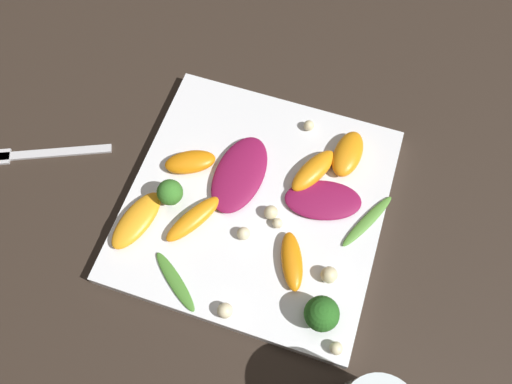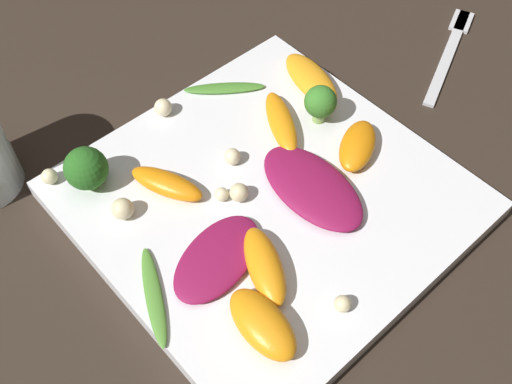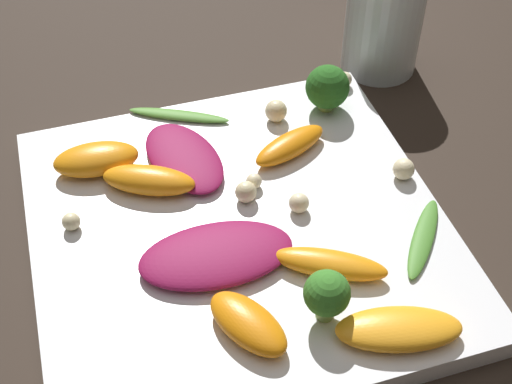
% 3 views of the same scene
% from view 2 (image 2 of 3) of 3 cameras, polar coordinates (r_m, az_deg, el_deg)
% --- Properties ---
extents(ground_plane, '(2.40, 2.40, 0.00)m').
position_cam_2_polar(ground_plane, '(0.52, 1.06, -1.26)').
color(ground_plane, '#2D231C').
extents(plate, '(0.29, 0.29, 0.02)m').
position_cam_2_polar(plate, '(0.51, 1.07, -0.68)').
color(plate, white).
rests_on(plate, ground_plane).
extents(fork, '(0.08, 0.16, 0.01)m').
position_cam_2_polar(fork, '(0.70, 18.20, 13.26)').
color(fork, silver).
rests_on(fork, ground_plane).
extents(radicchio_leaf_0, '(0.11, 0.06, 0.01)m').
position_cam_2_polar(radicchio_leaf_0, '(0.50, 5.37, 0.48)').
color(radicchio_leaf_0, maroon).
rests_on(radicchio_leaf_0, plate).
extents(radicchio_leaf_1, '(0.07, 0.10, 0.01)m').
position_cam_2_polar(radicchio_leaf_1, '(0.47, -3.72, -6.29)').
color(radicchio_leaf_1, maroon).
rests_on(radicchio_leaf_1, plate).
extents(orange_segment_0, '(0.07, 0.05, 0.02)m').
position_cam_2_polar(orange_segment_0, '(0.51, -8.51, 0.78)').
color(orange_segment_0, orange).
rests_on(orange_segment_0, plate).
extents(orange_segment_1, '(0.06, 0.07, 0.02)m').
position_cam_2_polar(orange_segment_1, '(0.54, 9.64, 4.38)').
color(orange_segment_1, orange).
rests_on(orange_segment_1, plate).
extents(orange_segment_2, '(0.08, 0.06, 0.02)m').
position_cam_2_polar(orange_segment_2, '(0.55, 2.40, 6.65)').
color(orange_segment_2, orange).
rests_on(orange_segment_2, plate).
extents(orange_segment_3, '(0.08, 0.05, 0.02)m').
position_cam_2_polar(orange_segment_3, '(0.46, 0.82, -7.04)').
color(orange_segment_3, orange).
rests_on(orange_segment_3, plate).
extents(orange_segment_4, '(0.09, 0.05, 0.02)m').
position_cam_2_polar(orange_segment_4, '(0.59, 5.25, 10.66)').
color(orange_segment_4, orange).
rests_on(orange_segment_4, plate).
extents(orange_segment_5, '(0.07, 0.04, 0.02)m').
position_cam_2_polar(orange_segment_5, '(0.43, 0.63, -12.46)').
color(orange_segment_5, orange).
rests_on(orange_segment_5, plate).
extents(broccoli_floret_0, '(0.04, 0.04, 0.04)m').
position_cam_2_polar(broccoli_floret_0, '(0.51, -15.87, 2.13)').
color(broccoli_floret_0, '#84AD5B').
rests_on(broccoli_floret_0, plate).
extents(broccoli_floret_1, '(0.03, 0.03, 0.04)m').
position_cam_2_polar(broccoli_floret_1, '(0.55, 6.15, 8.47)').
color(broccoli_floret_1, '#84AD5B').
rests_on(broccoli_floret_1, plate).
extents(arugula_sprig_0, '(0.06, 0.07, 0.01)m').
position_cam_2_polar(arugula_sprig_0, '(0.59, -3.02, 9.85)').
color(arugula_sprig_0, '#47842D').
rests_on(arugula_sprig_0, plate).
extents(arugula_sprig_1, '(0.08, 0.05, 0.01)m').
position_cam_2_polar(arugula_sprig_1, '(0.46, -9.71, -9.71)').
color(arugula_sprig_1, '#518E33').
rests_on(arugula_sprig_1, plate).
extents(macadamia_nut_0, '(0.01, 0.01, 0.01)m').
position_cam_2_polar(macadamia_nut_0, '(0.50, -3.30, -0.22)').
color(macadamia_nut_0, beige).
rests_on(macadamia_nut_0, plate).
extents(macadamia_nut_1, '(0.02, 0.02, 0.02)m').
position_cam_2_polar(macadamia_nut_1, '(0.50, -12.59, -1.58)').
color(macadamia_nut_1, beige).
rests_on(macadamia_nut_1, plate).
extents(macadamia_nut_2, '(0.01, 0.01, 0.01)m').
position_cam_2_polar(macadamia_nut_2, '(0.52, -2.62, 3.17)').
color(macadamia_nut_2, beige).
rests_on(macadamia_nut_2, plate).
extents(macadamia_nut_3, '(0.02, 0.02, 0.02)m').
position_cam_2_polar(macadamia_nut_3, '(0.50, -1.62, -0.05)').
color(macadamia_nut_3, beige).
rests_on(macadamia_nut_3, plate).
extents(macadamia_nut_4, '(0.02, 0.02, 0.02)m').
position_cam_2_polar(macadamia_nut_4, '(0.57, -8.84, 7.96)').
color(macadamia_nut_4, beige).
rests_on(macadamia_nut_4, plate).
extents(macadamia_nut_5, '(0.01, 0.01, 0.01)m').
position_cam_2_polar(macadamia_nut_5, '(0.54, -19.07, 1.41)').
color(macadamia_nut_5, beige).
rests_on(macadamia_nut_5, plate).
extents(macadamia_nut_6, '(0.01, 0.01, 0.01)m').
position_cam_2_polar(macadamia_nut_6, '(0.45, 8.25, -10.49)').
color(macadamia_nut_6, beige).
rests_on(macadamia_nut_6, plate).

